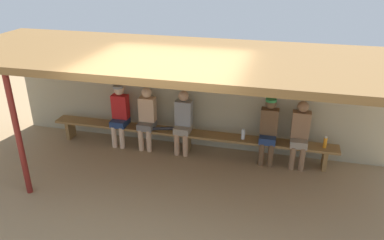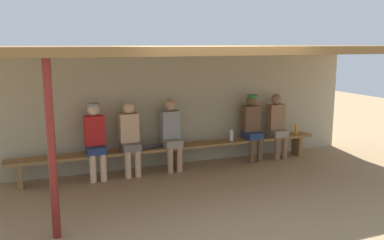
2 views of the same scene
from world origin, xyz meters
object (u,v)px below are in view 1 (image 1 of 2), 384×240
(baseball_bat, at_px, (167,128))
(bench, at_px, (188,135))
(player_in_red, at_px, (120,112))
(player_shirtless_tan, at_px, (269,128))
(player_leftmost, at_px, (183,120))
(water_bottle_green, at_px, (243,134))
(support_post, at_px, (18,136))
(player_in_white, at_px, (300,132))
(player_near_post, at_px, (147,116))
(water_bottle_orange, at_px, (325,142))

(baseball_bat, bearing_deg, bench, -16.50)
(player_in_red, bearing_deg, bench, -0.14)
(player_in_red, distance_m, player_shirtless_tan, 3.13)
(player_leftmost, distance_m, player_shirtless_tan, 1.73)
(bench, bearing_deg, player_in_red, 179.86)
(player_in_red, relative_size, water_bottle_green, 6.28)
(player_shirtless_tan, distance_m, baseball_bat, 2.11)
(support_post, xyz_separation_m, player_in_white, (4.55, 2.10, -0.37))
(baseball_bat, bearing_deg, player_in_red, 163.30)
(player_near_post, bearing_deg, player_leftmost, 0.00)
(player_in_white, height_order, player_shirtless_tan, player_shirtless_tan)
(player_leftmost, bearing_deg, player_near_post, 180.00)
(support_post, distance_m, player_shirtless_tan, 4.50)
(support_post, relative_size, player_shirtless_tan, 1.64)
(player_in_red, distance_m, baseball_bat, 1.07)
(bench, relative_size, player_leftmost, 4.49)
(water_bottle_green, bearing_deg, player_in_red, 179.29)
(water_bottle_orange, bearing_deg, bench, 179.73)
(player_leftmost, relative_size, water_bottle_green, 6.23)
(player_shirtless_tan, bearing_deg, player_in_white, -0.05)
(bench, height_order, player_leftmost, player_leftmost)
(player_in_white, height_order, water_bottle_green, player_in_white)
(support_post, height_order, player_leftmost, support_post)
(support_post, relative_size, player_in_red, 1.64)
(player_near_post, xyz_separation_m, water_bottle_green, (2.04, -0.03, -0.17))
(water_bottle_green, relative_size, baseball_bat, 0.28)
(player_leftmost, height_order, water_bottle_green, player_leftmost)
(player_in_white, distance_m, player_shirtless_tan, 0.59)
(player_in_white, xyz_separation_m, water_bottle_green, (-1.08, -0.03, -0.17))
(player_shirtless_tan, height_order, player_near_post, player_shirtless_tan)
(player_near_post, distance_m, baseball_bat, 0.49)
(bench, height_order, player_near_post, player_near_post)
(player_in_white, xyz_separation_m, baseball_bat, (-2.68, -0.00, -0.24))
(baseball_bat, bearing_deg, water_bottle_green, -17.55)
(player_in_red, height_order, player_shirtless_tan, same)
(support_post, relative_size, bench, 0.37)
(bench, xyz_separation_m, player_in_red, (-1.50, 0.00, 0.36))
(player_in_white, bearing_deg, baseball_bat, -179.93)
(player_in_white, bearing_deg, support_post, -155.21)
(player_in_white, xyz_separation_m, water_bottle_orange, (0.48, -0.02, -0.16))
(support_post, bearing_deg, baseball_bat, 48.31)
(bench, xyz_separation_m, baseball_bat, (-0.45, -0.00, 0.11))
(player_in_red, relative_size, baseball_bat, 1.73)
(player_leftmost, distance_m, player_in_red, 1.40)
(bench, xyz_separation_m, player_in_white, (2.23, 0.00, 0.34))
(player_shirtless_tan, xyz_separation_m, baseball_bat, (-2.09, -0.00, -0.25))
(player_in_white, bearing_deg, bench, -179.92)
(bench, xyz_separation_m, water_bottle_orange, (2.71, -0.01, 0.18))
(player_in_red, bearing_deg, player_shirtless_tan, 0.00)
(bench, distance_m, player_shirtless_tan, 1.68)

